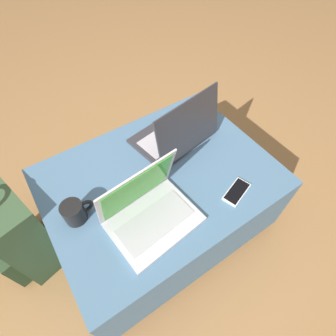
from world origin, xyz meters
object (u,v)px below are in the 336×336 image
at_px(laptop_near, 148,210).
at_px(coffee_mug, 75,212).
at_px(cell_phone, 237,192).
at_px(laptop_far, 178,133).
at_px(backpack, 17,234).

bearing_deg(laptop_near, coffee_mug, 140.84).
relative_size(cell_phone, coffee_mug, 1.23).
bearing_deg(coffee_mug, laptop_far, 12.11).
xyz_separation_m(cell_phone, backpack, (-0.86, 0.46, -0.19)).
bearing_deg(laptop_near, backpack, 139.11).
xyz_separation_m(laptop_far, coffee_mug, (-0.56, -0.12, -0.01)).
xyz_separation_m(backpack, coffee_mug, (0.27, -0.20, 0.23)).
bearing_deg(laptop_far, cell_phone, 85.74).
xyz_separation_m(laptop_near, laptop_far, (0.32, 0.27, 0.00)).
bearing_deg(backpack, laptop_far, 70.38).
distance_m(laptop_near, laptop_far, 0.42).
distance_m(backpack, coffee_mug, 0.41).
height_order(laptop_near, backpack, laptop_near).
distance_m(laptop_near, backpack, 0.65).
bearing_deg(laptop_near, cell_phone, -22.33).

